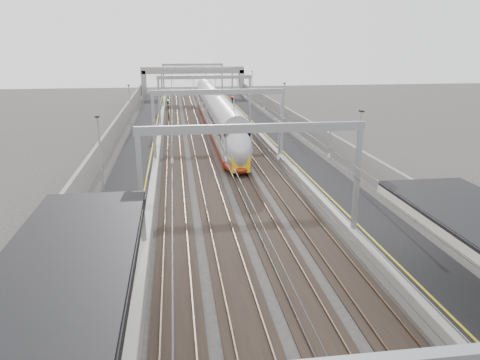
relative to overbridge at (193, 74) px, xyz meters
name	(u,v)px	position (x,y,z in m)	size (l,w,h in m)	color
platform_left	(140,157)	(-8.00, -55.00, -4.81)	(4.00, 120.00, 1.00)	black
platform_right	(290,152)	(8.00, -55.00, -4.81)	(4.00, 120.00, 1.00)	black
tracks	(217,158)	(0.00, -55.00, -5.26)	(11.40, 140.00, 0.20)	black
overhead_line	(211,94)	(0.00, -48.38, 0.83)	(13.00, 140.00, 6.60)	gray
overbridge	(193,74)	(0.00, 0.00, 0.00)	(22.00, 2.20, 6.90)	gray
wall_left	(108,147)	(-11.20, -55.00, -3.71)	(0.30, 120.00, 3.20)	gray
wall_right	(319,141)	(11.20, -55.00, -3.71)	(0.30, 120.00, 3.20)	gray
train	(217,117)	(1.50, -39.82, -3.20)	(2.72, 49.55, 4.30)	maroon
signal_green	(168,105)	(-5.20, -28.78, -2.89)	(0.32, 0.32, 3.48)	black
signal_red_near	(227,111)	(3.20, -36.54, -2.89)	(0.32, 0.32, 3.48)	black
signal_red_far	(232,102)	(5.40, -25.24, -2.89)	(0.32, 0.32, 3.48)	black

